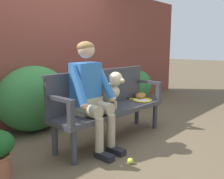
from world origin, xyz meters
The scene contains 13 objects.
ground_plane centered at (0.00, 0.00, 0.00)m, with size 40.00×40.00×0.00m, color brown.
brick_garden_fence centered at (0.00, 1.54, 1.19)m, with size 8.00×0.30×2.39m, color brown.
hedge_bush_far_right centered at (-0.49, 1.13, 0.49)m, with size 1.14×0.81×0.98m, color #337538.
hedge_bush_far_left centered at (2.27, 1.21, 0.35)m, with size 0.71×0.55×0.70m, color #337538.
garden_bench centered at (0.00, 0.00, 0.39)m, with size 1.76×0.47×0.44m.
bench_backrest centered at (0.00, 0.20, 0.70)m, with size 1.80×0.06×0.50m.
bench_armrest_left_end centered at (-0.84, -0.08, 0.64)m, with size 0.06×0.47×0.28m.
bench_armrest_right_end centered at (0.84, -0.08, 0.64)m, with size 0.06×0.47×0.28m.
person_seated centered at (-0.40, -0.01, 0.72)m, with size 0.56×0.63×1.31m.
dog_on_bench centered at (-0.06, 0.01, 0.69)m, with size 0.28×0.50×0.50m.
tennis_racket centered at (0.62, -0.02, 0.45)m, with size 0.37×0.58×0.03m.
baseball_glove centered at (0.77, 0.08, 0.49)m, with size 0.22×0.17×0.09m, color #9E6B2D.
tennis_ball centered at (-0.39, -0.62, 0.03)m, with size 0.07×0.07×0.07m, color #CCDB33.
Camera 1 is at (-2.35, -2.13, 1.26)m, focal length 39.19 mm.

